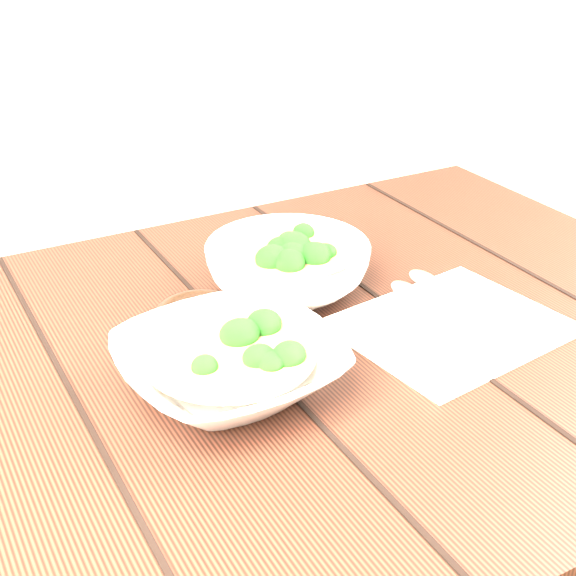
# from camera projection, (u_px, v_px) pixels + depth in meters

# --- Properties ---
(table) EXTENTS (1.20, 0.80, 0.75)m
(table) POSITION_uv_depth(u_px,v_px,m) (270.00, 434.00, 0.97)
(table) COLOR black
(table) RESTS_ON ground
(soup_bowl_front) EXTENTS (0.24, 0.24, 0.07)m
(soup_bowl_front) POSITION_uv_depth(u_px,v_px,m) (230.00, 365.00, 0.83)
(soup_bowl_front) COLOR white
(soup_bowl_front) RESTS_ON table
(soup_bowl_back) EXTENTS (0.27, 0.27, 0.08)m
(soup_bowl_back) POSITION_uv_depth(u_px,v_px,m) (288.00, 266.00, 1.02)
(soup_bowl_back) COLOR white
(soup_bowl_back) RESTS_ON table
(trivet) EXTENTS (0.14, 0.14, 0.03)m
(trivet) POSITION_uv_depth(u_px,v_px,m) (200.00, 317.00, 0.95)
(trivet) COLOR black
(trivet) RESTS_ON table
(napkin) EXTENTS (0.26, 0.22, 0.01)m
(napkin) POSITION_uv_depth(u_px,v_px,m) (452.00, 327.00, 0.94)
(napkin) COLOR beige
(napkin) RESTS_ON table
(spoon_left) EXTENTS (0.04, 0.20, 0.01)m
(spoon_left) POSITION_uv_depth(u_px,v_px,m) (422.00, 304.00, 0.97)
(spoon_left) COLOR #9D998A
(spoon_left) RESTS_ON napkin
(spoon_right) EXTENTS (0.04, 0.20, 0.01)m
(spoon_right) POSITION_uv_depth(u_px,v_px,m) (440.00, 292.00, 1.00)
(spoon_right) COLOR #9D998A
(spoon_right) RESTS_ON napkin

